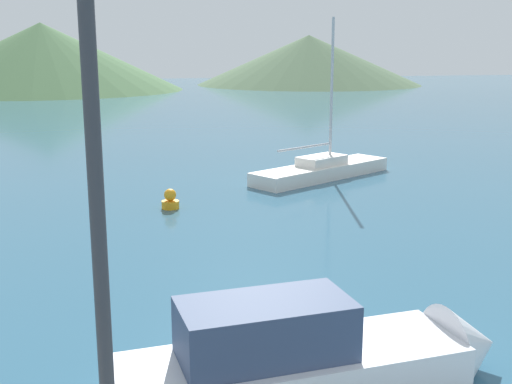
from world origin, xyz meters
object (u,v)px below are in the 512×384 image
object	(u,v)px
streetlamp	(93,128)
sailboat_inner	(322,169)
buoy_marker	(170,200)
motorboat_near	(318,363)

from	to	relation	value
streetlamp	sailboat_inner	bearing A→B (deg)	66.36
streetlamp	buoy_marker	xyz separation A→B (m)	(2.31, 17.38, -4.69)
buoy_marker	motorboat_near	bearing A→B (deg)	-85.74
motorboat_near	streetlamp	bearing A→B (deg)	-132.07
streetlamp	sailboat_inner	size ratio (longest dim) A/B	0.84
motorboat_near	buoy_marker	size ratio (longest dim) A/B	9.62
streetlamp	sailboat_inner	xyz separation A→B (m)	(9.36, 21.39, -4.59)
streetlamp	buoy_marker	distance (m)	18.15
streetlamp	motorboat_near	bearing A→B (deg)	52.31
motorboat_near	buoy_marker	bearing A→B (deg)	89.88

